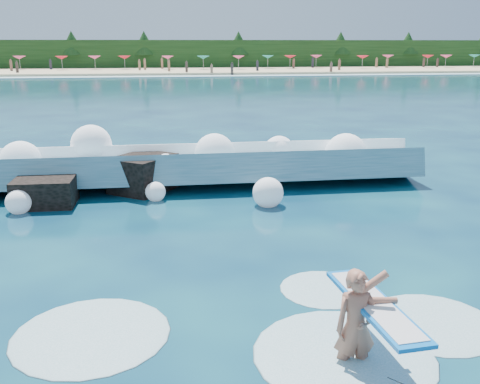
# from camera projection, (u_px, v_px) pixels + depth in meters

# --- Properties ---
(ground) EXTENTS (200.00, 200.00, 0.00)m
(ground) POSITION_uv_depth(u_px,v_px,m) (177.00, 283.00, 10.19)
(ground) COLOR #082142
(ground) RESTS_ON ground
(beach) EXTENTS (140.00, 20.00, 0.40)m
(beach) POSITION_uv_depth(u_px,v_px,m) (162.00, 71.00, 84.50)
(beach) COLOR tan
(beach) RESTS_ON ground
(wet_band) EXTENTS (140.00, 5.00, 0.08)m
(wet_band) POSITION_uv_depth(u_px,v_px,m) (163.00, 76.00, 74.06)
(wet_band) COLOR silver
(wet_band) RESTS_ON ground
(treeline) EXTENTS (140.00, 4.00, 5.00)m
(treeline) POSITION_uv_depth(u_px,v_px,m) (162.00, 55.00, 93.42)
(treeline) COLOR black
(treeline) RESTS_ON ground
(breaking_wave) EXTENTS (18.55, 2.87, 1.60)m
(breaking_wave) POSITION_uv_depth(u_px,v_px,m) (131.00, 168.00, 17.13)
(breaking_wave) COLOR teal
(breaking_wave) RESTS_ON ground
(rock_cluster) EXTENTS (8.18, 3.02, 1.27)m
(rock_cluster) POSITION_uv_depth(u_px,v_px,m) (37.00, 185.00, 15.72)
(rock_cluster) COLOR black
(rock_cluster) RESTS_ON ground
(surfer_with_board) EXTENTS (0.95, 2.89, 1.70)m
(surfer_with_board) POSITION_uv_depth(u_px,v_px,m) (360.00, 322.00, 7.52)
(surfer_with_board) COLOR #AB674F
(surfer_with_board) RESTS_ON ground
(wave_spray) EXTENTS (15.08, 4.65, 2.28)m
(wave_spray) POSITION_uv_depth(u_px,v_px,m) (106.00, 155.00, 16.79)
(wave_spray) COLOR white
(wave_spray) RESTS_ON ground
(surf_foam) EXTENTS (8.73, 5.72, 0.13)m
(surf_foam) POSITION_uv_depth(u_px,v_px,m) (294.00, 351.00, 7.94)
(surf_foam) COLOR silver
(surf_foam) RESTS_ON ground
(beach_umbrellas) EXTENTS (112.26, 6.76, 0.50)m
(beach_umbrellas) POSITION_uv_depth(u_px,v_px,m) (163.00, 57.00, 86.17)
(beach_umbrellas) COLOR #14817B
(beach_umbrellas) RESTS_ON ground
(beachgoers) EXTENTS (79.66, 13.84, 1.93)m
(beachgoers) POSITION_uv_depth(u_px,v_px,m) (195.00, 66.00, 82.25)
(beachgoers) COLOR #3F332D
(beachgoers) RESTS_ON ground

